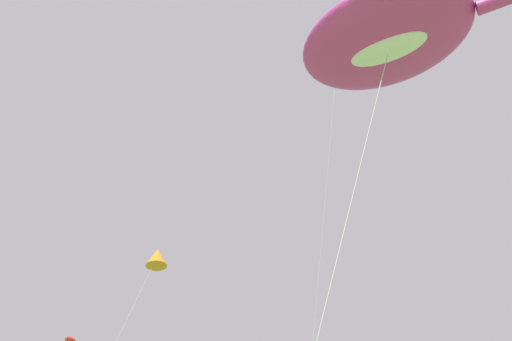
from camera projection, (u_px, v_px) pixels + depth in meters
The scene contains 3 objects.
big_show_kite at pixel (395, 35), 12.52m from camera, with size 6.95×9.69×12.81m.
small_kite_triangle_green at pixel (337, 68), 23.11m from camera, with size 0.80×5.45×20.71m.
small_kite_delta_white at pixel (157, 258), 24.49m from camera, with size 5.17×2.51×14.38m.
Camera 1 is at (-5.02, 0.91, 1.67)m, focal length 34.53 mm.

